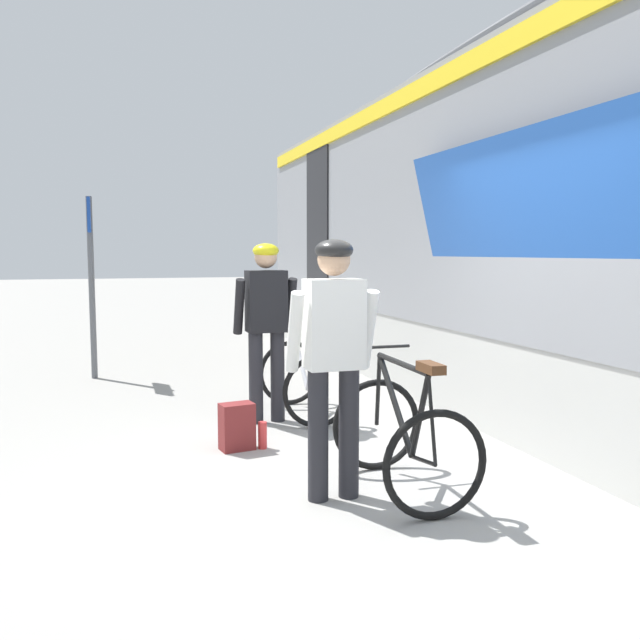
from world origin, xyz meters
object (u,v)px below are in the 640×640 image
object	(u,v)px
cyclist_far_in_dark	(266,316)
backpack_on_platform	(237,427)
bicycle_near_black	(403,436)
water_bottle_by_the_backpack	(263,435)
platform_sign_post	(91,256)
water_bottle_near_the_bikes	(340,422)
cyclist_near_in_white	(334,346)
bicycle_far_silver	(304,377)

from	to	relation	value
cyclist_far_in_dark	backpack_on_platform	distance (m)	1.29
bicycle_near_black	water_bottle_by_the_backpack	xyz separation A→B (m)	(-0.70, 1.33, -0.29)
cyclist_far_in_dark	platform_sign_post	distance (m)	3.43
water_bottle_by_the_backpack	water_bottle_near_the_bikes	bearing A→B (deg)	19.44
platform_sign_post	cyclist_far_in_dark	bearing A→B (deg)	-60.35
platform_sign_post	bicycle_near_black	bearing A→B (deg)	-67.48
water_bottle_near_the_bikes	backpack_on_platform	bearing A→B (deg)	-166.14
water_bottle_near_the_bikes	water_bottle_by_the_backpack	bearing A→B (deg)	-160.56
cyclist_near_in_white	backpack_on_platform	bearing A→B (deg)	107.71
water_bottle_near_the_bikes	bicycle_near_black	bearing A→B (deg)	-93.42
water_bottle_near_the_bikes	bicycle_far_silver	bearing A→B (deg)	100.95
cyclist_far_in_dark	water_bottle_by_the_backpack	xyz separation A→B (m)	(-0.24, -0.88, -0.94)
cyclist_far_in_dark	cyclist_near_in_white	bearing A→B (deg)	-91.00
bicycle_far_silver	water_bottle_by_the_backpack	xyz separation A→B (m)	(-0.66, -1.01, -0.29)
water_bottle_near_the_bikes	cyclist_near_in_white	bearing A→B (deg)	-110.81
backpack_on_platform	water_bottle_near_the_bikes	xyz separation A→B (m)	(1.02, 0.25, -0.10)
cyclist_near_in_white	bicycle_far_silver	bearing A→B (deg)	78.77
water_bottle_by_the_backpack	bicycle_far_silver	bearing A→B (deg)	56.75
backpack_on_platform	platform_sign_post	xyz separation A→B (m)	(-1.22, 3.79, 1.42)
water_bottle_by_the_backpack	platform_sign_post	distance (m)	4.35
bicycle_near_black	water_bottle_near_the_bikes	xyz separation A→B (m)	(0.10, 1.61, -0.31)
water_bottle_near_the_bikes	water_bottle_by_the_backpack	xyz separation A→B (m)	(-0.80, -0.28, 0.02)
platform_sign_post	water_bottle_near_the_bikes	bearing A→B (deg)	-57.75
cyclist_near_in_white	bicycle_far_silver	size ratio (longest dim) A/B	1.64
bicycle_near_black	water_bottle_near_the_bikes	distance (m)	1.64
backpack_on_platform	water_bottle_near_the_bikes	world-z (taller)	backpack_on_platform
cyclist_near_in_white	bicycle_near_black	size ratio (longest dim) A/B	1.62
bicycle_near_black	backpack_on_platform	bearing A→B (deg)	124.00
backpack_on_platform	water_bottle_by_the_backpack	xyz separation A→B (m)	(0.21, -0.03, -0.08)
backpack_on_platform	water_bottle_by_the_backpack	bearing A→B (deg)	-17.95
water_bottle_by_the_backpack	platform_sign_post	size ratio (longest dim) A/B	0.10
bicycle_near_black	platform_sign_post	world-z (taller)	platform_sign_post
cyclist_near_in_white	cyclist_far_in_dark	size ratio (longest dim) A/B	1.00
cyclist_near_in_white	water_bottle_near_the_bikes	bearing A→B (deg)	69.19
cyclist_far_in_dark	platform_sign_post	world-z (taller)	platform_sign_post
bicycle_far_silver	platform_sign_post	bearing A→B (deg)	126.64
backpack_on_platform	water_bottle_near_the_bikes	size ratio (longest dim) A/B	2.08
cyclist_far_in_dark	bicycle_far_silver	size ratio (longest dim) A/B	1.64
bicycle_far_silver	water_bottle_by_the_backpack	distance (m)	1.24
bicycle_near_black	bicycle_far_silver	xyz separation A→B (m)	(-0.04, 2.34, 0.00)
bicycle_near_black	water_bottle_by_the_backpack	world-z (taller)	bicycle_near_black
cyclist_far_in_dark	backpack_on_platform	size ratio (longest dim) A/B	4.40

